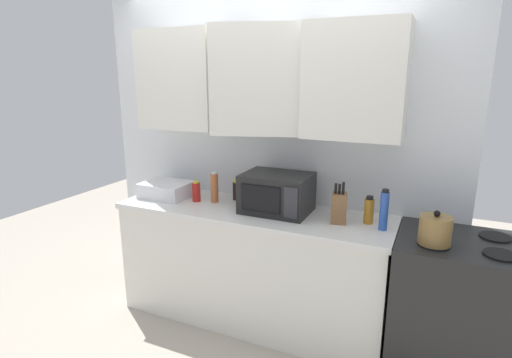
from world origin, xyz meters
TOP-DOWN VIEW (x-y plane):
  - wall_back_with_cabinets at (0.00, -0.07)m, footprint 2.92×0.51m
  - counter_run at (0.00, -0.30)m, footprint 2.05×0.63m
  - stove_range at (1.41, -0.32)m, footprint 0.76×0.64m
  - kettle at (1.24, -0.46)m, footprint 0.18×0.18m
  - microwave at (0.18, -0.27)m, footprint 0.48×0.37m
  - dish_rack at (-0.77, -0.30)m, footprint 0.38×0.30m
  - knife_block at (0.64, -0.31)m, footprint 0.12×0.14m
  - bottle_blue_cleaner at (0.93, -0.33)m, footprint 0.05×0.05m
  - bottle_amber_vinegar at (0.83, -0.24)m, footprint 0.06×0.06m
  - bottle_soy_dark at (-0.22, -0.13)m, footprint 0.06×0.06m
  - bottle_red_sauce at (-0.48, -0.30)m, footprint 0.06×0.06m
  - bottle_spice_jar at (-0.34, -0.26)m, footprint 0.06×0.06m

SIDE VIEW (x-z plane):
  - counter_run at x=0.00m, z-range 0.00..0.90m
  - stove_range at x=1.41m, z-range 0.00..0.91m
  - dish_rack at x=-0.77m, z-range 0.90..1.02m
  - bottle_red_sauce at x=-0.48m, z-range 0.90..1.06m
  - bottle_soy_dark at x=-0.22m, z-range 0.90..1.06m
  - bottle_amber_vinegar at x=0.83m, z-range 0.89..1.08m
  - kettle at x=1.24m, z-range 0.89..1.10m
  - knife_block at x=0.64m, z-range 0.86..1.15m
  - bottle_spice_jar at x=-0.34m, z-range 0.90..1.14m
  - bottle_blue_cleaner at x=0.93m, z-range 0.90..1.17m
  - microwave at x=0.18m, z-range 0.90..1.18m
  - wall_back_with_cabinets at x=0.00m, z-range 0.27..2.87m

